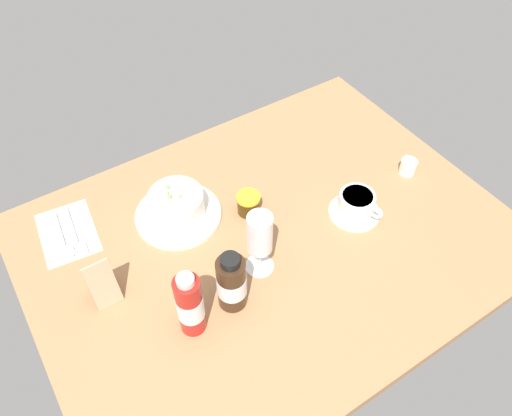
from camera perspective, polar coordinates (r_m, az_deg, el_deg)
ground_plane at (r=121.28cm, az=1.56°, el=-3.63°), size 110.00×84.00×3.00cm
porridge_bowl at (r=122.63cm, az=-8.89°, el=0.14°), size 21.00×21.00×8.40cm
cutlery_setting at (r=128.27cm, az=-20.43°, el=-2.71°), size 14.52×19.09×0.90cm
coffee_cup at (r=124.72cm, az=11.23°, el=0.36°), size 12.60×13.14×6.29cm
creamer_jug at (r=138.80cm, az=16.75°, el=4.53°), size 4.27×5.19×4.67cm
wine_glass at (r=106.10cm, az=0.42°, el=-3.19°), size 6.49×6.49×16.92cm
jam_jar at (r=122.96cm, az=-0.92°, el=0.46°), size 5.81×5.81×5.39cm
sauce_bottle_red at (r=100.94cm, az=-7.46°, el=-10.77°), size 5.40×5.40×17.60cm
sauce_bottle_brown at (r=104.26cm, az=-2.77°, el=-8.39°), size 6.24×6.24×15.57cm
menu_card at (r=111.04cm, az=-17.14°, el=-7.76°), size 5.61×6.57×11.37cm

